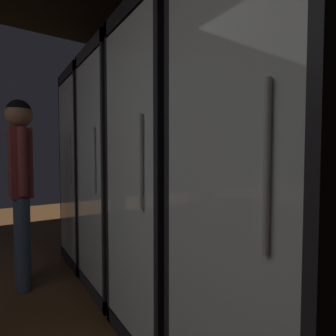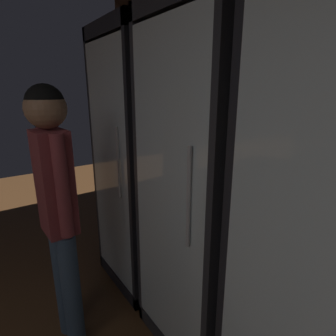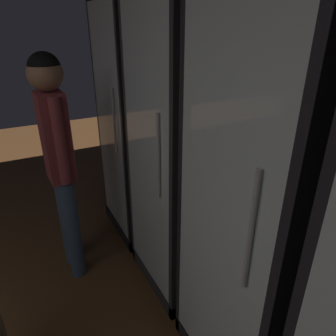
# 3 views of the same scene
# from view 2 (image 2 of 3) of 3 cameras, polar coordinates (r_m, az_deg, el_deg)

# --- Properties ---
(cooler_far_left) EXTENTS (0.70, 0.59, 2.08)m
(cooler_far_left) POSITION_cam_2_polar(r_m,az_deg,el_deg) (2.25, -4.65, 0.15)
(cooler_far_left) COLOR black
(cooler_far_left) RESTS_ON ground
(cooler_left) EXTENTS (0.70, 0.59, 2.08)m
(cooler_left) POSITION_cam_2_polar(r_m,az_deg,el_deg) (1.67, 8.73, -5.53)
(cooler_left) COLOR #2B2B30
(cooler_left) RESTS_ON ground
(shopper_near) EXTENTS (0.35, 0.22, 1.66)m
(shopper_near) POSITION_cam_2_polar(r_m,az_deg,el_deg) (1.72, -22.40, -5.82)
(shopper_near) COLOR #384C66
(shopper_near) RESTS_ON ground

